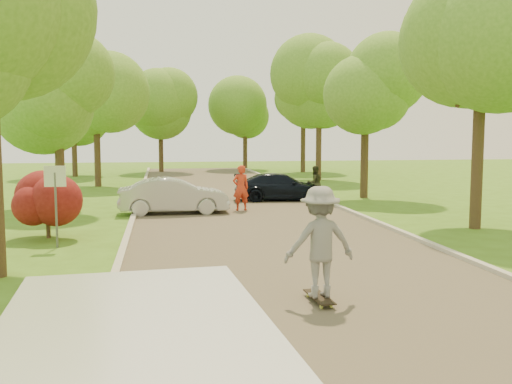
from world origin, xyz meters
TOP-DOWN VIEW (x-y plane):
  - ground at (0.00, 0.00)m, footprint 100.00×100.00m
  - road at (0.00, 8.00)m, footprint 8.00×60.00m
  - curb_left at (-4.05, 8.00)m, footprint 0.18×60.00m
  - curb_right at (4.05, 8.00)m, footprint 0.18×60.00m
  - street_sign at (-5.80, 4.00)m, footprint 0.55×0.06m
  - red_shrub at (-6.30, 5.50)m, footprint 1.70×1.70m
  - tree_l_midb at (-6.81, 12.00)m, footprint 4.30×4.20m
  - tree_l_far at (-6.39, 22.00)m, footprint 4.92×4.80m
  - tree_r_mida at (7.02, 5.00)m, footprint 5.13×5.00m
  - tree_r_midb at (6.60, 14.00)m, footprint 4.51×4.40m
  - tree_r_far at (7.23, 24.00)m, footprint 5.33×5.20m
  - tree_bg_a at (-8.78, 30.00)m, footprint 5.12×5.00m
  - tree_bg_b at (8.22, 32.00)m, footprint 5.12×5.00m
  - tree_bg_c at (-2.79, 34.00)m, footprint 4.92×4.80m
  - tree_bg_d at (4.22, 36.00)m, footprint 5.12×5.00m
  - silver_sedan at (-2.59, 10.01)m, footprint 4.14×1.51m
  - dark_sedan at (2.30, 13.51)m, footprint 4.38×2.11m
  - longboard at (-0.31, -1.97)m, footprint 0.35×1.03m
  - skateboarder at (-0.31, -1.97)m, footprint 1.32×0.81m
  - person_striped at (0.02, 10.40)m, footprint 0.71×0.53m
  - person_olive at (3.80, 13.30)m, footprint 0.89×0.77m

SIDE VIEW (x-z plane):
  - ground at x=0.00m, z-range 0.00..0.00m
  - road at x=0.00m, z-range 0.00..0.01m
  - curb_left at x=-4.05m, z-range 0.00..0.12m
  - curb_right at x=4.05m, z-range 0.00..0.12m
  - longboard at x=-0.31m, z-range 0.05..0.17m
  - dark_sedan at x=2.30m, z-range 0.00..1.23m
  - silver_sedan at x=-2.59m, z-range 0.00..1.35m
  - person_olive at x=3.80m, z-range 0.00..1.57m
  - person_striped at x=0.02m, z-range 0.00..1.79m
  - red_shrub at x=-6.30m, z-range 0.12..2.07m
  - skateboarder at x=-0.31m, z-range 0.13..2.10m
  - street_sign at x=-5.80m, z-range 0.48..2.65m
  - tree_l_midb at x=-6.81m, z-range 1.28..7.89m
  - tree_r_midb at x=6.60m, z-range 1.38..8.38m
  - tree_bg_c at x=-2.79m, z-range 1.35..8.69m
  - tree_bg_a at x=-8.78m, z-range 1.45..9.18m
  - tree_bg_d at x=4.22m, z-range 1.45..9.18m
  - tree_l_far at x=-6.39m, z-range 1.57..9.36m
  - tree_r_mida at x=7.02m, z-range 1.56..9.51m
  - tree_bg_b at x=8.22m, z-range 1.56..9.51m
  - tree_r_far at x=7.23m, z-range 1.66..10.00m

